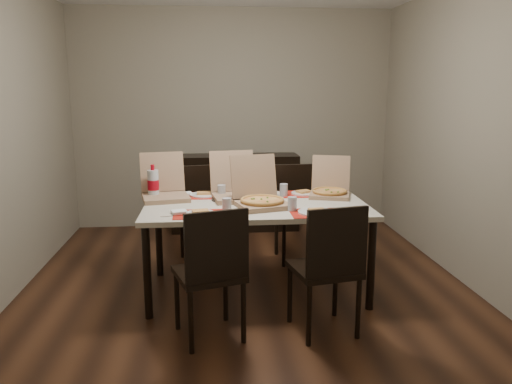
{
  "coord_description": "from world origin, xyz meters",
  "views": [
    {
      "loc": [
        -0.29,
        -4.07,
        1.68
      ],
      "look_at": [
        0.07,
        -0.13,
        0.85
      ],
      "focal_mm": 35.0,
      "sensor_mm": 36.0,
      "label": 1
    }
  ],
  "objects_px": {
    "dining_table": "(256,212)",
    "chair_near_left": "(212,269)",
    "sideboard": "(235,192)",
    "pizza_box_center": "(261,199)",
    "dip_bowl": "(272,197)",
    "soda_bottle": "(153,184)",
    "chair_near_right": "(329,264)",
    "chair_far_right": "(297,208)",
    "chair_far_left": "(201,209)"
  },
  "relations": [
    {
      "from": "pizza_box_center",
      "to": "chair_far_left",
      "type": "bearing_deg",
      "value": 118.79
    },
    {
      "from": "dining_table",
      "to": "pizza_box_center",
      "type": "bearing_deg",
      "value": -66.19
    },
    {
      "from": "dining_table",
      "to": "chair_near_left",
      "type": "xyz_separation_m",
      "value": [
        -0.37,
        -0.82,
        -0.17
      ]
    },
    {
      "from": "chair_near_right",
      "to": "chair_far_left",
      "type": "relative_size",
      "value": 1.0
    },
    {
      "from": "chair_near_right",
      "to": "pizza_box_center",
      "type": "xyz_separation_m",
      "value": [
        -0.39,
        0.74,
        0.3
      ]
    },
    {
      "from": "soda_bottle",
      "to": "chair_far_left",
      "type": "bearing_deg",
      "value": 54.47
    },
    {
      "from": "chair_near_left",
      "to": "chair_far_right",
      "type": "distance_m",
      "value": 1.84
    },
    {
      "from": "dining_table",
      "to": "soda_bottle",
      "type": "relative_size",
      "value": 6.15
    },
    {
      "from": "chair_near_left",
      "to": "chair_near_right",
      "type": "distance_m",
      "value": 0.79
    },
    {
      "from": "chair_near_right",
      "to": "soda_bottle",
      "type": "distance_m",
      "value": 1.72
    },
    {
      "from": "chair_near_right",
      "to": "dip_bowl",
      "type": "bearing_deg",
      "value": 104.92
    },
    {
      "from": "pizza_box_center",
      "to": "chair_far_right",
      "type": "bearing_deg",
      "value": 62.99
    },
    {
      "from": "chair_far_left",
      "to": "pizza_box_center",
      "type": "height_order",
      "value": "pizza_box_center"
    },
    {
      "from": "chair_near_right",
      "to": "pizza_box_center",
      "type": "bearing_deg",
      "value": 117.5
    },
    {
      "from": "sideboard",
      "to": "chair_near_right",
      "type": "relative_size",
      "value": 1.61
    },
    {
      "from": "chair_far_right",
      "to": "soda_bottle",
      "type": "distance_m",
      "value": 1.48
    },
    {
      "from": "chair_near_right",
      "to": "dip_bowl",
      "type": "height_order",
      "value": "chair_near_right"
    },
    {
      "from": "dip_bowl",
      "to": "soda_bottle",
      "type": "distance_m",
      "value": 1.02
    },
    {
      "from": "dining_table",
      "to": "dip_bowl",
      "type": "height_order",
      "value": "dip_bowl"
    },
    {
      "from": "chair_near_right",
      "to": "chair_far_left",
      "type": "bearing_deg",
      "value": 118.22
    },
    {
      "from": "sideboard",
      "to": "soda_bottle",
      "type": "distance_m",
      "value": 1.85
    },
    {
      "from": "sideboard",
      "to": "chair_near_right",
      "type": "height_order",
      "value": "chair_near_right"
    },
    {
      "from": "chair_far_right",
      "to": "pizza_box_center",
      "type": "bearing_deg",
      "value": -117.01
    },
    {
      "from": "soda_bottle",
      "to": "chair_near_left",
      "type": "bearing_deg",
      "value": -66.5
    },
    {
      "from": "chair_near_left",
      "to": "soda_bottle",
      "type": "bearing_deg",
      "value": 113.5
    },
    {
      "from": "sideboard",
      "to": "chair_far_left",
      "type": "bearing_deg",
      "value": -109.92
    },
    {
      "from": "pizza_box_center",
      "to": "dip_bowl",
      "type": "height_order",
      "value": "pizza_box_center"
    },
    {
      "from": "chair_near_left",
      "to": "soda_bottle",
      "type": "xyz_separation_m",
      "value": [
        -0.48,
        1.11,
        0.36
      ]
    },
    {
      "from": "chair_near_left",
      "to": "dip_bowl",
      "type": "height_order",
      "value": "chair_near_left"
    },
    {
      "from": "sideboard",
      "to": "pizza_box_center",
      "type": "distance_m",
      "value": 2.02
    },
    {
      "from": "dining_table",
      "to": "pizza_box_center",
      "type": "height_order",
      "value": "pizza_box_center"
    },
    {
      "from": "sideboard",
      "to": "chair_near_left",
      "type": "relative_size",
      "value": 1.61
    },
    {
      "from": "chair_far_left",
      "to": "dip_bowl",
      "type": "relative_size",
      "value": 7.2
    },
    {
      "from": "dining_table",
      "to": "dip_bowl",
      "type": "xyz_separation_m",
      "value": [
        0.15,
        0.18,
        0.08
      ]
    },
    {
      "from": "sideboard",
      "to": "chair_near_right",
      "type": "distance_m",
      "value": 2.77
    },
    {
      "from": "sideboard",
      "to": "soda_bottle",
      "type": "xyz_separation_m",
      "value": [
        -0.78,
        -1.62,
        0.42
      ]
    },
    {
      "from": "soda_bottle",
      "to": "sideboard",
      "type": "bearing_deg",
      "value": 64.36
    },
    {
      "from": "dining_table",
      "to": "chair_near_right",
      "type": "distance_m",
      "value": 0.93
    },
    {
      "from": "soda_bottle",
      "to": "chair_far_right",
      "type": "bearing_deg",
      "value": 21.35
    },
    {
      "from": "chair_far_left",
      "to": "dip_bowl",
      "type": "distance_m",
      "value": 0.93
    },
    {
      "from": "sideboard",
      "to": "pizza_box_center",
      "type": "relative_size",
      "value": 2.9
    },
    {
      "from": "dining_table",
      "to": "dip_bowl",
      "type": "distance_m",
      "value": 0.25
    },
    {
      "from": "dip_bowl",
      "to": "soda_bottle",
      "type": "bearing_deg",
      "value": 173.65
    },
    {
      "from": "chair_near_left",
      "to": "pizza_box_center",
      "type": "xyz_separation_m",
      "value": [
        0.4,
        0.75,
        0.3
      ]
    },
    {
      "from": "sideboard",
      "to": "chair_near_left",
      "type": "height_order",
      "value": "chair_near_left"
    },
    {
      "from": "sideboard",
      "to": "soda_bottle",
      "type": "height_order",
      "value": "soda_bottle"
    },
    {
      "from": "dining_table",
      "to": "chair_near_left",
      "type": "relative_size",
      "value": 1.94
    },
    {
      "from": "dining_table",
      "to": "chair_near_right",
      "type": "height_order",
      "value": "chair_near_right"
    },
    {
      "from": "dip_bowl",
      "to": "chair_far_left",
      "type": "bearing_deg",
      "value": 133.42
    },
    {
      "from": "chair_far_left",
      "to": "chair_far_right",
      "type": "bearing_deg",
      "value": -1.2
    }
  ]
}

